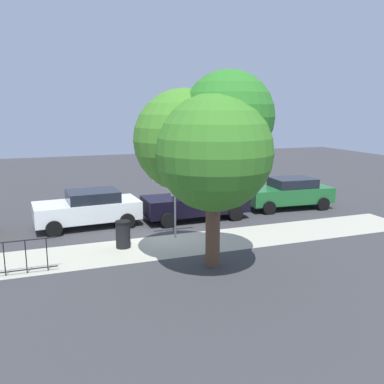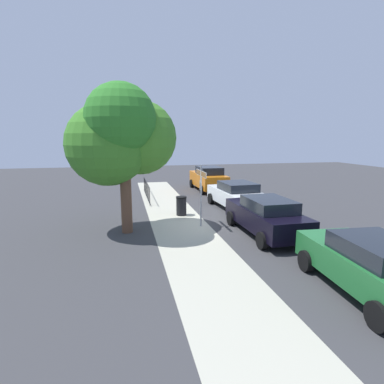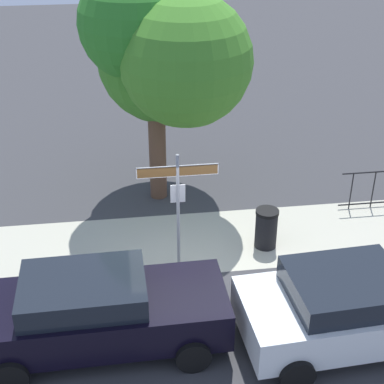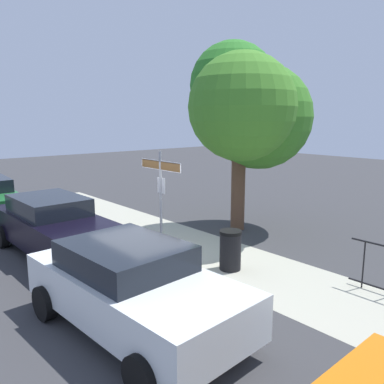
% 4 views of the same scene
% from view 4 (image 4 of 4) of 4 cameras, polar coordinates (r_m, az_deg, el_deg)
% --- Properties ---
extents(ground_plane, '(60.00, 60.00, 0.00)m').
position_cam_4_polar(ground_plane, '(10.74, -5.72, -9.23)').
color(ground_plane, '#38383A').
extents(sidewalk_strip, '(24.00, 2.60, 0.00)m').
position_cam_4_polar(sidewalk_strip, '(10.14, 7.12, -10.47)').
color(sidewalk_strip, '#AEAC98').
rests_on(sidewalk_strip, ground_plane).
extents(street_sign, '(1.72, 0.07, 2.78)m').
position_cam_4_polar(street_sign, '(10.58, -4.57, 1.45)').
color(street_sign, '#9EA0A5').
rests_on(street_sign, ground_plane).
extents(shade_tree, '(4.09, 4.61, 6.08)m').
position_cam_4_polar(shade_tree, '(12.67, 8.02, 12.17)').
color(shade_tree, brown).
rests_on(shade_tree, ground_plane).
extents(car_black, '(4.68, 2.05, 1.56)m').
position_cam_4_polar(car_black, '(11.25, -19.45, -4.55)').
color(car_black, black).
rests_on(car_black, ground_plane).
extents(car_white, '(4.41, 2.35, 1.52)m').
position_cam_4_polar(car_white, '(7.03, -8.56, -13.36)').
color(car_white, white).
rests_on(car_white, ground_plane).
extents(trash_bin, '(0.55, 0.55, 0.98)m').
position_cam_4_polar(trash_bin, '(9.70, 5.57, -8.35)').
color(trash_bin, black).
rests_on(trash_bin, ground_plane).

